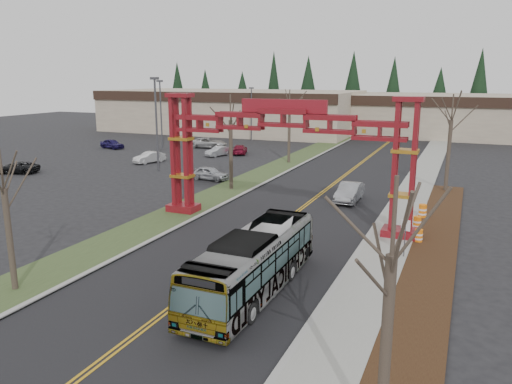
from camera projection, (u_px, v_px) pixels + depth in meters
The scene contains 34 objects.
ground at pixel (117, 350), 18.84m from camera, with size 200.00×200.00×0.00m, color black.
road at pixel (311, 201), 41.23m from camera, with size 12.00×110.00×0.02m, color black.
lane_line_left at pixel (310, 201), 41.27m from camera, with size 0.12×100.00×0.01m, color #C48F17.
lane_line_right at pixel (313, 201), 41.18m from camera, with size 0.12×100.00×0.01m, color #C48F17.
curb_right at pixel (387, 208), 38.85m from camera, with size 0.30×110.00×0.15m, color #A0A09B.
sidewalk_right at pixel (406, 210), 38.30m from camera, with size 2.60×110.00×0.14m, color gray.
landscape_strip at pixel (424, 291), 23.87m from camera, with size 2.60×50.00×0.12m, color black.
grass_median at pixel (225, 192), 44.28m from camera, with size 4.00×110.00×0.08m, color #344723.
curb_left at pixel (244, 194), 43.57m from camera, with size 0.30×110.00×0.15m, color #A0A09B.
gateway_arch at pixel (283, 139), 33.60m from camera, with size 18.20×1.60×8.90m.
retail_building_west at pixel (232, 111), 93.92m from camera, with size 46.00×22.30×7.50m.
retail_building_east at pixel (461, 115), 85.82m from camera, with size 38.00×20.30×7.00m.
conifer_treeline at pixel (412, 95), 99.67m from camera, with size 116.10×5.60×13.00m.
transit_bus at pixel (253, 263), 23.46m from camera, with size 2.53×10.79×3.01m, color #B3B5BB.
silver_sedan at pixel (349, 192), 41.06m from camera, with size 1.61×4.61×1.52m, color #A5A8AD.
parked_car_near_a at pixel (209, 173), 49.58m from camera, with size 1.58×3.93×1.34m, color #B1B4B9.
parked_car_near_b at pixel (149, 157), 59.39m from camera, with size 1.39×3.97×1.31m, color white.
parked_car_near_c at pixel (17, 167), 53.03m from camera, with size 2.07×4.50×1.25m, color black.
parked_car_mid_a at pixel (240, 149), 66.20m from camera, with size 1.74×4.28×1.24m, color maroon.
parked_car_mid_b at pixel (112, 144), 71.21m from camera, with size 1.59×3.94×1.34m, color #1F1752.
parked_car_far_a at pixel (218, 151), 64.48m from camera, with size 1.31×3.76×1.24m, color #A9ABB1.
parked_car_far_b at pixel (209, 143), 71.87m from camera, with size 2.43×5.28×1.47m, color #BDBDBD.
bare_tree_median_near at pixel (4, 189), 22.97m from camera, with size 2.91×2.91×6.94m.
bare_tree_median_mid at pixel (231, 121), 44.06m from camera, with size 3.43×3.43×8.55m.
bare_tree_median_far at pixel (289, 109), 58.07m from camera, with size 3.33×3.33×8.60m.
bare_tree_right_near at pixel (392, 257), 12.55m from camera, with size 3.11×3.11×7.72m.
bare_tree_right_far at pixel (451, 121), 43.30m from camera, with size 3.39×3.39×8.60m.
light_pole_near at pixel (156, 117), 53.22m from camera, with size 0.87×0.43×10.01m.
light_pole_mid at pixel (161, 109), 69.94m from camera, with size 0.83×0.42×9.58m.
light_pole_far at pixel (251, 110), 79.23m from camera, with size 0.73×0.36×8.40m.
street_sign at pixel (405, 231), 27.86m from camera, with size 0.51×0.17×2.28m.
barrel_south at pixel (419, 236), 30.74m from camera, with size 0.49×0.49×0.90m.
barrel_mid at pixel (417, 224), 33.26m from camera, with size 0.53×0.53×0.97m.
barrel_north at pixel (422, 212), 36.05m from camera, with size 0.58×0.58×1.07m.
Camera 1 is at (11.52, -13.56, 10.07)m, focal length 35.00 mm.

